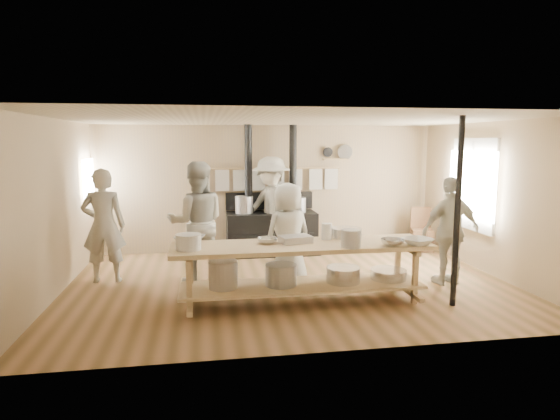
{
  "coord_description": "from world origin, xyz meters",
  "views": [
    {
      "loc": [
        -1.33,
        -7.14,
        2.24
      ],
      "look_at": [
        -0.13,
        0.2,
        1.17
      ],
      "focal_mm": 30.0,
      "sensor_mm": 36.0,
      "label": 1
    }
  ],
  "objects": [
    {
      "name": "towel_rail",
      "position": [
        -0.0,
        2.4,
        1.55
      ],
      "size": [
        3.0,
        0.04,
        0.47
      ],
      "color": "tan",
      "rests_on": "ground"
    },
    {
      "name": "cook_right",
      "position": [
        2.51,
        -0.4,
        0.86
      ],
      "size": [
        1.05,
        0.54,
        1.72
      ],
      "primitive_type": "imported",
      "rotation": [
        0.0,
        0.0,
        3.26
      ],
      "color": "beige",
      "rests_on": "ground"
    },
    {
      "name": "bucket_galv",
      "position": [
        0.6,
        -1.23,
        0.97
      ],
      "size": [
        0.32,
        0.32,
        0.24
      ],
      "primitive_type": "cylinder",
      "rotation": [
        0.0,
        0.0,
        -0.26
      ],
      "color": "gray",
      "rests_on": "prep_table"
    },
    {
      "name": "back_wall_shelf",
      "position": [
        1.46,
        2.43,
        2.0
      ],
      "size": [
        0.63,
        0.14,
        0.32
      ],
      "color": "tan",
      "rests_on": "ground"
    },
    {
      "name": "bowl_white_a",
      "position": [
        -1.55,
        -0.57,
        0.9
      ],
      "size": [
        0.53,
        0.53,
        0.1
      ],
      "primitive_type": "imported",
      "rotation": [
        0.0,
        0.0,
        -0.41
      ],
      "color": "white",
      "rests_on": "prep_table"
    },
    {
      "name": "pitcher",
      "position": [
        0.41,
        -0.67,
        0.97
      ],
      "size": [
        0.19,
        0.19,
        0.24
      ],
      "primitive_type": "cylinder",
      "rotation": [
        0.0,
        0.0,
        0.36
      ],
      "color": "white",
      "rests_on": "prep_table"
    },
    {
      "name": "prep_table",
      "position": [
        -0.01,
        -0.9,
        0.52
      ],
      "size": [
        3.6,
        0.9,
        0.85
      ],
      "color": "tan",
      "rests_on": "ground"
    },
    {
      "name": "cook_center",
      "position": [
        -0.06,
        -0.11,
        0.82
      ],
      "size": [
        0.93,
        0.75,
        1.64
      ],
      "primitive_type": "imported",
      "rotation": [
        0.0,
        0.0,
        3.47
      ],
      "color": "beige",
      "rests_on": "ground"
    },
    {
      "name": "cook_far_left",
      "position": [
        -2.94,
        0.61,
        0.92
      ],
      "size": [
        0.7,
        0.48,
        1.85
      ],
      "primitive_type": "imported",
      "rotation": [
        0.0,
        0.0,
        3.19
      ],
      "color": "beige",
      "rests_on": "ground"
    },
    {
      "name": "left_opening",
      "position": [
        -3.45,
        2.0,
        1.6
      ],
      "size": [
        0.0,
        0.9,
        0.9
      ],
      "color": "white",
      "rests_on": "ground"
    },
    {
      "name": "mixing_bowl_large",
      "position": [
        0.74,
        -0.57,
        0.92
      ],
      "size": [
        0.58,
        0.58,
        0.14
      ],
      "primitive_type": "cylinder",
      "rotation": [
        0.0,
        0.0,
        -0.33
      ],
      "color": "silver",
      "rests_on": "prep_table"
    },
    {
      "name": "cook_left",
      "position": [
        -1.46,
        0.4,
        0.98
      ],
      "size": [
        0.97,
        0.77,
        1.95
      ],
      "primitive_type": "imported",
      "rotation": [
        0.0,
        0.0,
        3.18
      ],
      "color": "beige",
      "rests_on": "ground"
    },
    {
      "name": "bowl_steel_b",
      "position": [
        1.19,
        -1.23,
        0.9
      ],
      "size": [
        0.44,
        0.44,
        0.1
      ],
      "primitive_type": "imported",
      "rotation": [
        0.0,
        0.0,
        3.77
      ],
      "color": "silver",
      "rests_on": "prep_table"
    },
    {
      "name": "ground",
      "position": [
        0.0,
        0.0,
        0.0
      ],
      "size": [
        7.0,
        7.0,
        0.0
      ],
      "primitive_type": "plane",
      "color": "brown",
      "rests_on": "ground"
    },
    {
      "name": "support_post",
      "position": [
        2.05,
        -1.35,
        1.3
      ],
      "size": [
        0.08,
        0.08,
        2.6
      ],
      "primitive_type": "cylinder",
      "color": "black",
      "rests_on": "ground"
    },
    {
      "name": "stove",
      "position": [
        -0.01,
        2.12,
        0.52
      ],
      "size": [
        1.9,
        0.75,
        2.6
      ],
      "color": "black",
      "rests_on": "ground"
    },
    {
      "name": "window_right",
      "position": [
        3.47,
        0.6,
        1.5
      ],
      "size": [
        0.09,
        1.5,
        1.65
      ],
      "color": "beige",
      "rests_on": "ground"
    },
    {
      "name": "deep_bowl_enamel",
      "position": [
        -1.55,
        -1.01,
        0.95
      ],
      "size": [
        0.35,
        0.35,
        0.21
      ],
      "primitive_type": "cylinder",
      "rotation": [
        0.0,
        0.0,
        0.07
      ],
      "color": "white",
      "rests_on": "prep_table"
    },
    {
      "name": "cook_by_window",
      "position": [
        -0.02,
        1.95,
        0.99
      ],
      "size": [
        1.43,
        1.41,
        1.98
      ],
      "primitive_type": "imported",
      "rotation": [
        0.0,
        0.0,
        -0.76
      ],
      "color": "beige",
      "rests_on": "ground"
    },
    {
      "name": "bowl_steel_a",
      "position": [
        -0.47,
        -0.81,
        0.89
      ],
      "size": [
        0.37,
        0.37,
        0.09
      ],
      "primitive_type": "imported",
      "rotation": [
        0.0,
        0.0,
        0.49
      ],
      "color": "silver",
      "rests_on": "prep_table"
    },
    {
      "name": "chair",
      "position": [
        3.15,
        1.88,
        0.27
      ],
      "size": [
        0.51,
        0.51,
        0.9
      ],
      "rotation": [
        0.0,
        0.0,
        -0.26
      ],
      "color": "brown",
      "rests_on": "ground"
    },
    {
      "name": "bowl_white_b",
      "position": [
        1.55,
        -1.23,
        0.9
      ],
      "size": [
        0.5,
        0.5,
        0.1
      ],
      "primitive_type": "imported",
      "rotation": [
        0.0,
        0.0,
        1.91
      ],
      "color": "white",
      "rests_on": "prep_table"
    },
    {
      "name": "room_shell",
      "position": [
        0.0,
        0.0,
        1.62
      ],
      "size": [
        7.0,
        7.0,
        7.0
      ],
      "color": "tan",
      "rests_on": "ground"
    },
    {
      "name": "roasting_pan",
      "position": [
        -0.08,
        -0.8,
        0.9
      ],
      "size": [
        0.48,
        0.37,
        0.1
      ],
      "primitive_type": "cube",
      "rotation": [
        0.0,
        0.0,
        0.2
      ],
      "color": "#B2B2B7",
      "rests_on": "prep_table"
    }
  ]
}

